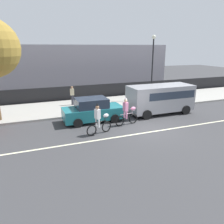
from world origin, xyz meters
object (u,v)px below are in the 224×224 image
object	(u,v)px
street_lamp_post	(153,58)
pedestrian_onlooker	(72,95)
parade_cyclist_zebra	(99,120)
parade_cyclist_pink	(127,113)
parked_van_grey	(161,97)
parked_car_teal	(93,110)

from	to	relation	value
street_lamp_post	pedestrian_onlooker	distance (m)	8.09
street_lamp_post	pedestrian_onlooker	world-z (taller)	street_lamp_post
parade_cyclist_zebra	parade_cyclist_pink	distance (m)	2.35
parade_cyclist_zebra	street_lamp_post	xyz separation A→B (m)	(7.28, 6.34, 3.15)
parked_van_grey	street_lamp_post	size ratio (longest dim) A/B	0.85
parade_cyclist_zebra	parked_car_teal	bearing A→B (deg)	83.04
parade_cyclist_zebra	pedestrian_onlooker	size ratio (longest dim) A/B	1.19
parade_cyclist_pink	parked_van_grey	distance (m)	3.88
parked_van_grey	parked_car_teal	bearing A→B (deg)	179.66
parade_cyclist_zebra	parked_van_grey	bearing A→B (deg)	22.15
parade_cyclist_zebra	parade_cyclist_pink	size ratio (longest dim) A/B	1.00
parade_cyclist_zebra	pedestrian_onlooker	world-z (taller)	parade_cyclist_zebra
parade_cyclist_pink	street_lamp_post	size ratio (longest dim) A/B	0.33
parked_van_grey	parade_cyclist_zebra	bearing A→B (deg)	-157.85
parade_cyclist_zebra	pedestrian_onlooker	distance (m)	6.79
street_lamp_post	parade_cyclist_pink	bearing A→B (deg)	-132.93
parked_car_teal	pedestrian_onlooker	bearing A→B (deg)	96.78
parked_car_teal	street_lamp_post	size ratio (longest dim) A/B	0.70
parade_cyclist_pink	street_lamp_post	distance (m)	8.11
parked_car_teal	pedestrian_onlooker	distance (m)	4.45
parked_car_teal	street_lamp_post	distance (m)	8.65
parked_van_grey	pedestrian_onlooker	world-z (taller)	parked_van_grey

